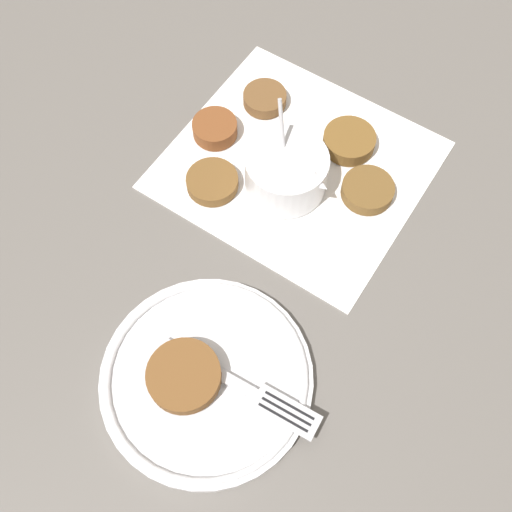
# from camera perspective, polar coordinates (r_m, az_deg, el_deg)

# --- Properties ---
(ground_plane) EXTENTS (4.00, 4.00, 0.00)m
(ground_plane) POSITION_cam_1_polar(r_m,az_deg,el_deg) (0.80, 5.14, 8.20)
(ground_plane) COLOR #605B56
(napkin) EXTENTS (0.35, 0.32, 0.00)m
(napkin) POSITION_cam_1_polar(r_m,az_deg,el_deg) (0.80, 3.93, 8.70)
(napkin) COLOR white
(napkin) RESTS_ON ground_plane
(sauce_bowl) EXTENTS (0.11, 0.10, 0.11)m
(sauce_bowl) POSITION_cam_1_polar(r_m,az_deg,el_deg) (0.76, 2.92, 7.85)
(sauce_bowl) COLOR silver
(sauce_bowl) RESTS_ON napkin
(fritter_0) EXTENTS (0.07, 0.07, 0.02)m
(fritter_0) POSITION_cam_1_polar(r_m,az_deg,el_deg) (0.81, 8.85, 10.77)
(fritter_0) COLOR brown
(fritter_0) RESTS_ON napkin
(fritter_1) EXTENTS (0.07, 0.07, 0.02)m
(fritter_1) POSITION_cam_1_polar(r_m,az_deg,el_deg) (0.78, 10.58, 6.19)
(fritter_1) COLOR brown
(fritter_1) RESTS_ON napkin
(fritter_2) EXTENTS (0.06, 0.06, 0.02)m
(fritter_2) POSITION_cam_1_polar(r_m,az_deg,el_deg) (0.85, 0.84, 14.76)
(fritter_2) COLOR brown
(fritter_2) RESTS_ON napkin
(fritter_3) EXTENTS (0.06, 0.06, 0.02)m
(fritter_3) POSITION_cam_1_polar(r_m,az_deg,el_deg) (0.82, -3.94, 12.02)
(fritter_3) COLOR brown
(fritter_3) RESTS_ON napkin
(fritter_4) EXTENTS (0.07, 0.07, 0.02)m
(fritter_4) POSITION_cam_1_polar(r_m,az_deg,el_deg) (0.77, -4.18, 7.05)
(fritter_4) COLOR brown
(fritter_4) RESTS_ON napkin
(serving_plate) EXTENTS (0.23, 0.23, 0.02)m
(serving_plate) POSITION_cam_1_polar(r_m,az_deg,el_deg) (0.67, -4.74, -11.48)
(serving_plate) COLOR silver
(serving_plate) RESTS_ON ground_plane
(fritter_on_plate) EXTENTS (0.08, 0.08, 0.02)m
(fritter_on_plate) POSITION_cam_1_polar(r_m,az_deg,el_deg) (0.65, -6.88, -11.26)
(fritter_on_plate) COLOR brown
(fritter_on_plate) RESTS_ON serving_plate
(fork) EXTENTS (0.19, 0.05, 0.00)m
(fork) POSITION_cam_1_polar(r_m,az_deg,el_deg) (0.65, -0.10, -13.03)
(fork) COLOR silver
(fork) RESTS_ON serving_plate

